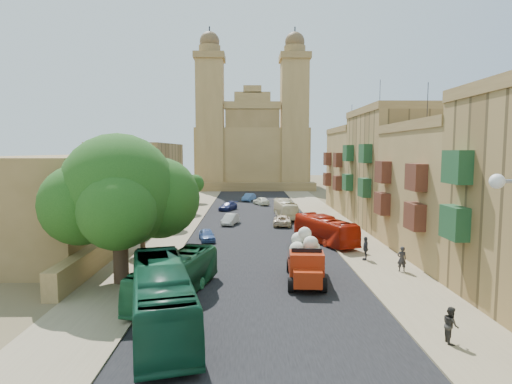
{
  "coord_description": "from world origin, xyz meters",
  "views": [
    {
      "loc": [
        -0.89,
        -24.36,
        8.9
      ],
      "look_at": [
        0.0,
        26.0,
        4.0
      ],
      "focal_mm": 30.0,
      "sensor_mm": 36.0,
      "label": 1
    }
  ],
  "objects_px": {
    "street_tree_d": "(195,184)",
    "red_truck": "(305,259)",
    "bus_red_east": "(325,230)",
    "car_blue_b": "(249,197)",
    "pedestrian_b": "(451,325)",
    "car_dkblue": "(228,206)",
    "street_tree_a": "(142,220)",
    "olive_pickup": "(312,227)",
    "pedestrian_a": "(402,259)",
    "car_white_a": "(230,219)",
    "car_blue_a": "(207,235)",
    "pedestrian_c": "(366,248)",
    "car_cream": "(282,220)",
    "street_tree_b": "(168,200)",
    "bus_green_north": "(175,277)",
    "bus_green_south": "(161,297)",
    "ficus_tree": "(120,195)",
    "bus_cream_east": "(285,209)",
    "car_white_b": "(261,201)",
    "street_tree_c": "(184,188)",
    "church": "(252,148)"
  },
  "relations": [
    {
      "from": "bus_red_east",
      "to": "bus_green_north",
      "type": "bearing_deg",
      "value": 32.26
    },
    {
      "from": "street_tree_a",
      "to": "bus_green_south",
      "type": "bearing_deg",
      "value": -73.0
    },
    {
      "from": "pedestrian_c",
      "to": "car_cream",
      "type": "bearing_deg",
      "value": -143.82
    },
    {
      "from": "car_dkblue",
      "to": "pedestrian_c",
      "type": "relative_size",
      "value": 2.13
    },
    {
      "from": "bus_green_north",
      "to": "car_white_a",
      "type": "height_order",
      "value": "bus_green_north"
    },
    {
      "from": "ficus_tree",
      "to": "street_tree_b",
      "type": "xyz_separation_m",
      "value": [
        -0.59,
        19.99,
        -2.64
      ]
    },
    {
      "from": "street_tree_c",
      "to": "street_tree_d",
      "type": "bearing_deg",
      "value": 90.0
    },
    {
      "from": "red_truck",
      "to": "olive_pickup",
      "type": "height_order",
      "value": "red_truck"
    },
    {
      "from": "street_tree_d",
      "to": "red_truck",
      "type": "distance_m",
      "value": 45.86
    },
    {
      "from": "street_tree_d",
      "to": "bus_green_south",
      "type": "xyz_separation_m",
      "value": [
        4.73,
        -51.47,
        -1.67
      ]
    },
    {
      "from": "pedestrian_b",
      "to": "car_blue_b",
      "type": "bearing_deg",
      "value": 15.29
    },
    {
      "from": "street_tree_d",
      "to": "pedestrian_b",
      "type": "distance_m",
      "value": 56.58
    },
    {
      "from": "street_tree_b",
      "to": "car_blue_b",
      "type": "height_order",
      "value": "street_tree_b"
    },
    {
      "from": "olive_pickup",
      "to": "bus_red_east",
      "type": "relative_size",
      "value": 0.52
    },
    {
      "from": "church",
      "to": "street_tree_a",
      "type": "height_order",
      "value": "church"
    },
    {
      "from": "car_cream",
      "to": "pedestrian_b",
      "type": "xyz_separation_m",
      "value": [
        5.34,
        -31.31,
        0.24
      ]
    },
    {
      "from": "bus_green_south",
      "to": "car_blue_b",
      "type": "xyz_separation_m",
      "value": [
        4.44,
        54.3,
        -0.92
      ]
    },
    {
      "from": "street_tree_b",
      "to": "bus_green_south",
      "type": "height_order",
      "value": "street_tree_b"
    },
    {
      "from": "car_blue_b",
      "to": "pedestrian_a",
      "type": "relative_size",
      "value": 2.13
    },
    {
      "from": "bus_green_north",
      "to": "bus_cream_east",
      "type": "xyz_separation_m",
      "value": [
        9.33,
        30.68,
        -0.08
      ]
    },
    {
      "from": "car_white_a",
      "to": "car_blue_a",
      "type": "bearing_deg",
      "value": -87.34
    },
    {
      "from": "street_tree_d",
      "to": "red_truck",
      "type": "bearing_deg",
      "value": -73.56
    },
    {
      "from": "street_tree_b",
      "to": "red_truck",
      "type": "height_order",
      "value": "street_tree_b"
    },
    {
      "from": "car_cream",
      "to": "ficus_tree",
      "type": "bearing_deg",
      "value": 65.79
    },
    {
      "from": "street_tree_b",
      "to": "street_tree_d",
      "type": "xyz_separation_m",
      "value": [
        0.0,
        24.0,
        -0.04
      ]
    },
    {
      "from": "car_blue_b",
      "to": "pedestrian_b",
      "type": "distance_m",
      "value": 57.03
    },
    {
      "from": "ficus_tree",
      "to": "street_tree_b",
      "type": "relative_size",
      "value": 2.04
    },
    {
      "from": "car_blue_b",
      "to": "pedestrian_b",
      "type": "xyz_separation_m",
      "value": [
        9.31,
        -56.26,
        0.2
      ]
    },
    {
      "from": "street_tree_d",
      "to": "car_white_a",
      "type": "distance_m",
      "value": 22.66
    },
    {
      "from": "car_dkblue",
      "to": "street_tree_a",
      "type": "bearing_deg",
      "value": -80.42
    },
    {
      "from": "bus_green_north",
      "to": "red_truck",
      "type": "bearing_deg",
      "value": 35.88
    },
    {
      "from": "pedestrian_a",
      "to": "car_dkblue",
      "type": "bearing_deg",
      "value": -63.09
    },
    {
      "from": "street_tree_d",
      "to": "olive_pickup",
      "type": "distance_m",
      "value": 32.24
    },
    {
      "from": "car_white_a",
      "to": "bus_red_east",
      "type": "bearing_deg",
      "value": -32.75
    },
    {
      "from": "street_tree_c",
      "to": "pedestrian_c",
      "type": "relative_size",
      "value": 2.77
    },
    {
      "from": "car_blue_a",
      "to": "car_white_a",
      "type": "height_order",
      "value": "car_white_a"
    },
    {
      "from": "olive_pickup",
      "to": "pedestrian_a",
      "type": "xyz_separation_m",
      "value": [
        4.59,
        -13.73,
        0.04
      ]
    },
    {
      "from": "red_truck",
      "to": "car_dkblue",
      "type": "height_order",
      "value": "red_truck"
    },
    {
      "from": "bus_green_south",
      "to": "car_white_b",
      "type": "distance_m",
      "value": 49.0
    },
    {
      "from": "red_truck",
      "to": "bus_red_east",
      "type": "height_order",
      "value": "red_truck"
    },
    {
      "from": "olive_pickup",
      "to": "bus_green_north",
      "type": "distance_m",
      "value": 22.03
    },
    {
      "from": "olive_pickup",
      "to": "pedestrian_c",
      "type": "height_order",
      "value": "pedestrian_c"
    },
    {
      "from": "car_blue_a",
      "to": "pedestrian_c",
      "type": "bearing_deg",
      "value": -41.61
    },
    {
      "from": "bus_green_north",
      "to": "bus_cream_east",
      "type": "height_order",
      "value": "bus_green_north"
    },
    {
      "from": "bus_red_east",
      "to": "car_dkblue",
      "type": "bearing_deg",
      "value": -85.35
    },
    {
      "from": "car_white_a",
      "to": "bus_cream_east",
      "type": "bearing_deg",
      "value": 50.04
    },
    {
      "from": "car_white_b",
      "to": "street_tree_c",
      "type": "bearing_deg",
      "value": 16.77
    },
    {
      "from": "ficus_tree",
      "to": "car_cream",
      "type": "relative_size",
      "value": 2.26
    },
    {
      "from": "car_blue_a",
      "to": "street_tree_d",
      "type": "bearing_deg",
      "value": 86.89
    },
    {
      "from": "olive_pickup",
      "to": "bus_red_east",
      "type": "distance_m",
      "value": 3.79
    }
  ]
}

